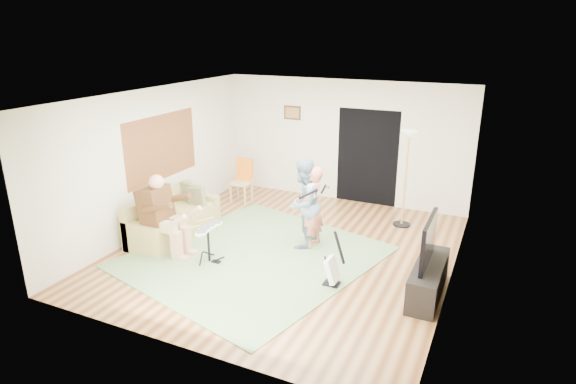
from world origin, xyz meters
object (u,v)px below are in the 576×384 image
Objects in this scene: singer at (312,208)px; torchiere_lamp at (407,162)px; dining_chair at (242,187)px; tv_cabinet at (428,279)px; drum_kit at (209,246)px; sofa at (171,222)px; guitar_spare at (333,270)px; television at (429,241)px; guitarist at (303,204)px.

torchiere_lamp is (1.26, 1.66, 0.57)m from singer.
dining_chair reaches higher than tv_cabinet.
singer reaches higher than tv_cabinet.
singer reaches higher than drum_kit.
sofa reaches higher than drum_kit.
sofa is at bearing -149.32° from torchiere_lamp.
singer is 2.83m from dining_chair.
dining_chair is (-3.59, -0.11, -0.96)m from torchiere_lamp.
dining_chair is at bearing 82.51° from sofa.
drum_kit is 0.34× the size of torchiere_lamp.
sofa is at bearing 153.20° from drum_kit.
guitar_spare is (2.14, 0.13, -0.03)m from drum_kit.
drum_kit is 0.72× the size of guitar_spare.
dining_chair is at bearing 109.39° from drum_kit.
singer reaches higher than guitar_spare.
torchiere_lamp is 2.86m from tv_cabinet.
dining_chair is 0.98× the size of television.
guitar_spare is 0.93× the size of dining_chair.
torchiere_lamp is at bearing 30.68° from sofa.
television reaches higher than dining_chair.
television is (4.45, -2.38, 0.50)m from dining_chair.
television reaches higher than sofa.
sofa is 3.47m from guitar_spare.
singer is 2.28m from television.
singer is 1.49m from guitar_spare.
dining_chair is at bearing -118.76° from singer.
guitarist reaches higher than dining_chair.
singer is at bearing -36.60° from dining_chair.
sofa is 2.16× the size of guitar_spare.
singer is 2.16m from torchiere_lamp.
sofa is 4.79m from tv_cabinet.
tv_cabinet is at bearing -0.00° from television.
television reaches higher than guitar_spare.
dining_chair is at bearing -118.97° from guitarist.
guitar_spare is at bearing 48.14° from guitarist.
torchiere_lamp reaches higher than tv_cabinet.
guitarist is 2.51m from tv_cabinet.
guitar_spare is (0.81, -1.16, -0.49)m from singer.
singer is at bearing 159.09° from tv_cabinet.
torchiere_lamp is at bearing 110.11° from tv_cabinet.
guitarist is 2.74m from dining_chair.
sofa is at bearing -69.22° from guitarist.
singer reaches higher than dining_chair.
torchiere_lamp reaches higher than dining_chair.
sofa is 2.59m from guitarist.
guitar_spare is at bearing -98.95° from torchiere_lamp.
guitarist is 1.78× the size of guitar_spare.
drum_kit is 0.41× the size of guitarist.
television is (2.12, -0.83, 0.11)m from singer.
dining_chair reaches higher than drum_kit.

